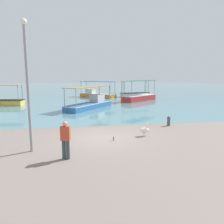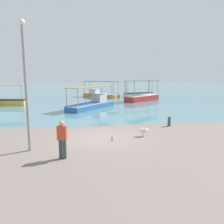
% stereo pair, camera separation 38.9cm
% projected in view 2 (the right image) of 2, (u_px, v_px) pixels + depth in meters
% --- Properties ---
extents(ground, '(120.00, 120.00, 0.00)m').
position_uv_depth(ground, '(102.00, 138.00, 12.79)').
color(ground, slate).
extents(harbor_water, '(110.00, 90.00, 0.00)m').
position_uv_depth(harbor_water, '(86.00, 89.00, 59.67)').
color(harbor_water, slate).
rests_on(harbor_water, ground).
extents(fishing_boat_far_right, '(5.69, 6.53, 2.40)m').
position_uv_depth(fishing_boat_far_right, '(93.00, 103.00, 24.29)').
color(fishing_boat_far_right, '#3168AA').
rests_on(fishing_boat_far_right, harbor_water).
extents(fishing_boat_near_right, '(5.87, 5.08, 2.89)m').
position_uv_depth(fishing_boat_near_right, '(142.00, 97.00, 31.31)').
color(fishing_boat_near_right, red).
rests_on(fishing_boat_near_right, harbor_water).
extents(fishing_boat_center, '(5.94, 5.79, 2.62)m').
position_uv_depth(fishing_boat_center, '(100.00, 94.00, 36.85)').
color(fishing_boat_center, orange).
rests_on(fishing_boat_center, harbor_water).
extents(fishing_boat_far_left, '(5.49, 2.32, 2.48)m').
position_uv_depth(fishing_boat_far_left, '(5.00, 101.00, 26.84)').
color(fishing_boat_far_left, gold).
rests_on(fishing_boat_far_left, harbor_water).
extents(fishing_boat_outer, '(5.30, 2.50, 2.74)m').
position_uv_depth(fishing_boat_outer, '(138.00, 93.00, 37.63)').
color(fishing_boat_outer, white).
rests_on(fishing_boat_outer, harbor_water).
extents(pelican, '(0.81, 0.36, 0.80)m').
position_uv_depth(pelican, '(144.00, 130.00, 13.07)').
color(pelican, '#E0997A').
rests_on(pelican, ground).
extents(lamp_post, '(0.28, 0.28, 6.09)m').
position_uv_depth(lamp_post, '(26.00, 80.00, 10.08)').
color(lamp_post, gray).
rests_on(lamp_post, ground).
extents(mooring_bollard, '(0.23, 0.23, 0.71)m').
position_uv_depth(mooring_bollard, '(169.00, 121.00, 15.69)').
color(mooring_bollard, '#47474C').
rests_on(mooring_bollard, ground).
extents(fisherman_standing, '(0.44, 0.31, 1.69)m').
position_uv_depth(fisherman_standing, '(62.00, 139.00, 9.48)').
color(fisherman_standing, '#31443F').
rests_on(fisherman_standing, ground).
extents(glass_bottle, '(0.07, 0.07, 0.27)m').
position_uv_depth(glass_bottle, '(112.00, 139.00, 12.25)').
color(glass_bottle, '#3F7F4C').
rests_on(glass_bottle, ground).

